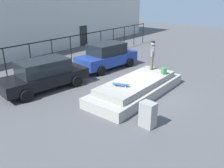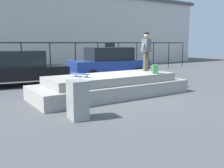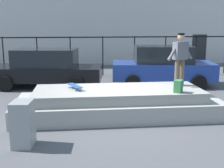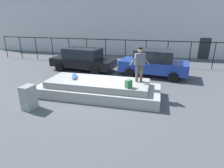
{
  "view_description": "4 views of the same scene",
  "coord_description": "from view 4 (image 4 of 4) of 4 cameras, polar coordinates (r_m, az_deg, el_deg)",
  "views": [
    {
      "loc": [
        -9.72,
        -6.06,
        4.97
      ],
      "look_at": [
        -0.51,
        1.35,
        0.36
      ],
      "focal_mm": 37.09,
      "sensor_mm": 36.0,
      "label": 1
    },
    {
      "loc": [
        -5.41,
        -8.15,
        2.04
      ],
      "look_at": [
        0.26,
        0.52,
        0.35
      ],
      "focal_mm": 40.56,
      "sensor_mm": 36.0,
      "label": 2
    },
    {
      "loc": [
        -1.25,
        -8.77,
        2.78
      ],
      "look_at": [
        -0.15,
        1.24,
        0.72
      ],
      "focal_mm": 47.93,
      "sensor_mm": 36.0,
      "label": 3
    },
    {
      "loc": [
        2.71,
        -8.4,
        3.76
      ],
      "look_at": [
        0.41,
        0.88,
        0.36
      ],
      "focal_mm": 29.86,
      "sensor_mm": 36.0,
      "label": 4
    }
  ],
  "objects": [
    {
      "name": "skateboard",
      "position": [
        9.86,
        -11.44,
        2.43
      ],
      "size": [
        0.5,
        0.81,
        0.12
      ],
      "color": "#264C8C",
      "rests_on": "concrete_ledge"
    },
    {
      "name": "warehouse_building",
      "position": [
        23.66,
        7.76,
        18.0
      ],
      "size": [
        35.56,
        8.35,
        6.35
      ],
      "color": "beige",
      "rests_on": "ground_plane"
    },
    {
      "name": "ground_plane",
      "position": [
        9.59,
        -3.64,
        -3.55
      ],
      "size": [
        60.0,
        60.0,
        0.0
      ],
      "primitive_type": "plane",
      "color": "#4C4C4F"
    },
    {
      "name": "utility_box",
      "position": [
        8.82,
        -24.16,
        -3.75
      ],
      "size": [
        0.49,
        0.64,
        1.05
      ],
      "primitive_type": "cube",
      "rotation": [
        0.0,
        0.0,
        -0.09
      ],
      "color": "gray",
      "rests_on": "ground_plane"
    },
    {
      "name": "skateboarder",
      "position": [
        8.95,
        8.47,
        6.58
      ],
      "size": [
        0.96,
        0.49,
        1.65
      ],
      "color": "brown",
      "rests_on": "concrete_ledge"
    },
    {
      "name": "car_blue_sedan_mid",
      "position": [
        12.92,
        12.59,
        6.31
      ],
      "size": [
        4.67,
        2.5,
        1.78
      ],
      "color": "navy",
      "rests_on": "ground_plane"
    },
    {
      "name": "fence_row",
      "position": [
        15.94,
        4.08,
        10.92
      ],
      "size": [
        24.06,
        0.06,
        2.08
      ],
      "color": "black",
      "rests_on": "ground_plane"
    },
    {
      "name": "backpack",
      "position": [
        8.29,
        5.11,
        0.03
      ],
      "size": [
        0.32,
        0.34,
        0.36
      ],
      "primitive_type": "cube",
      "rotation": [
        0.0,
        0.0,
        4.1
      ],
      "color": "#33723F",
      "rests_on": "concrete_ledge"
    },
    {
      "name": "concrete_ledge",
      "position": [
        9.48,
        -4.3,
        -1.42
      ],
      "size": [
        6.14,
        2.28,
        0.82
      ],
      "color": "#9E9B93",
      "rests_on": "ground_plane"
    },
    {
      "name": "car_black_sedan_near",
      "position": [
        14.18,
        -8.88,
        7.51
      ],
      "size": [
        5.0,
        2.58,
        1.68
      ],
      "color": "black",
      "rests_on": "ground_plane"
    }
  ]
}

